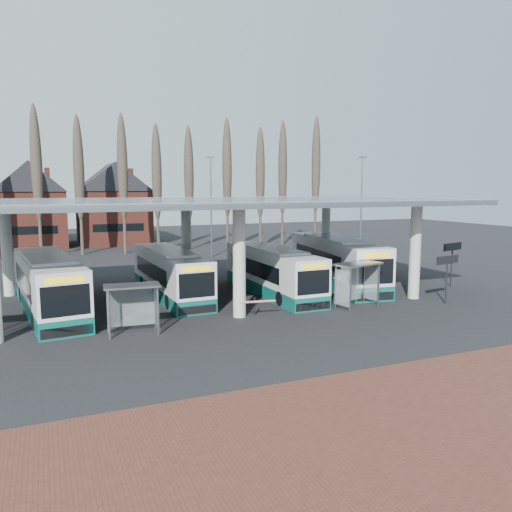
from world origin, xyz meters
name	(u,v)px	position (x,y,z in m)	size (l,w,h in m)	color
ground	(257,328)	(0.00, 0.00, 0.00)	(140.00, 140.00, 0.00)	black
brick_strip	(422,435)	(0.00, -12.00, 0.01)	(70.00, 10.00, 0.03)	brown
station_canopy	(208,209)	(0.00, 8.00, 5.68)	(32.00, 16.00, 6.34)	beige
poplar_row	(138,172)	(0.00, 33.00, 8.78)	(45.10, 1.10, 14.50)	#473D33
lamp_post_b	(211,205)	(6.00, 26.00, 5.34)	(0.80, 0.16, 10.17)	slate
lamp_post_c	(361,205)	(20.00, 20.00, 5.34)	(0.80, 0.16, 10.17)	slate
bus_0	(48,285)	(-9.63, 7.78, 1.55)	(3.93, 12.04, 3.29)	silver
bus_1	(170,274)	(-2.27, 9.26, 1.46)	(2.79, 11.20, 3.09)	silver
bus_2	(272,272)	(4.24, 7.49, 1.46)	(2.45, 11.17, 3.10)	silver
bus_3	(335,262)	(9.98, 8.70, 1.64)	(4.57, 12.77, 3.48)	silver
shelter_1	(132,298)	(-5.92, 1.53, 1.77)	(2.72, 1.52, 2.44)	gray
shelter_2	(356,275)	(7.12, 1.87, 1.95)	(3.15, 2.10, 2.68)	gray
info_sign_0	(447,263)	(12.80, 0.52, 2.48)	(1.97, 0.48, 2.96)	black
info_sign_1	(452,250)	(17.08, 4.51, 2.65)	(2.08, 0.65, 3.16)	black
barrier	(257,303)	(0.90, 2.14, 0.78)	(2.01, 0.70, 1.01)	black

